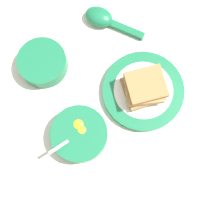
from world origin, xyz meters
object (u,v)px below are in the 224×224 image
at_px(toast_sandwich, 144,88).
at_px(soup_spoon, 103,19).
at_px(egg_bowl, 79,134).
at_px(congee_bowl, 43,63).
at_px(toast_plate, 143,91).

xyz_separation_m(toast_sandwich, soup_spoon, (0.10, -0.20, -0.03)).
distance_m(egg_bowl, toast_sandwich, 0.19).
bearing_deg(soup_spoon, congee_bowl, 39.65).
height_order(egg_bowl, soup_spoon, egg_bowl).
xyz_separation_m(egg_bowl, toast_plate, (-0.16, -0.11, -0.01)).
distance_m(toast_sandwich, soup_spoon, 0.22).
height_order(toast_plate, congee_bowl, congee_bowl).
bearing_deg(congee_bowl, toast_sandwich, 163.95).
xyz_separation_m(toast_plate, congee_bowl, (0.25, -0.07, 0.01)).
bearing_deg(egg_bowl, soup_spoon, -100.27).
bearing_deg(congee_bowl, toast_plate, 164.56).
relative_size(soup_spoon, congee_bowl, 1.36).
relative_size(toast_sandwich, soup_spoon, 0.68).
height_order(egg_bowl, toast_plate, egg_bowl).
bearing_deg(toast_sandwich, soup_spoon, -63.32).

